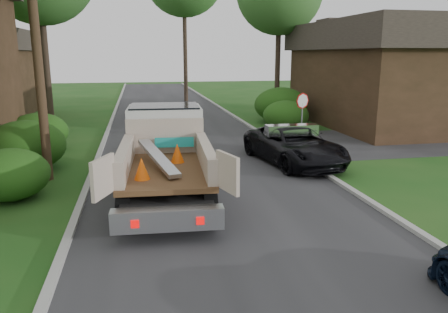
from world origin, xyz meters
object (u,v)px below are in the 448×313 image
house_right (395,72)px  black_pickup (294,145)px  flatbed_truck (165,147)px  stop_sign (302,108)px  utility_pole (35,24)px

house_right → black_pickup: bearing=-138.2°
flatbed_truck → stop_sign: bearing=44.3°
utility_pole → flatbed_truck: utility_pole is taller
stop_sign → house_right: house_right is taller
stop_sign → black_pickup: bearing=-115.1°
stop_sign → house_right: size_ratio=0.19×
house_right → black_pickup: size_ratio=2.47×
house_right → flatbed_truck: house_right is taller
flatbed_truck → black_pickup: size_ratio=1.31×
stop_sign → flatbed_truck: 9.00m
flatbed_truck → black_pickup: (5.18, 2.49, -0.66)m
stop_sign → flatbed_truck: (-6.78, -5.90, -0.39)m
stop_sign → black_pickup: (-1.60, -3.41, -1.05)m
utility_pole → stop_sign: bearing=20.6°
house_right → black_pickup: 12.84m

